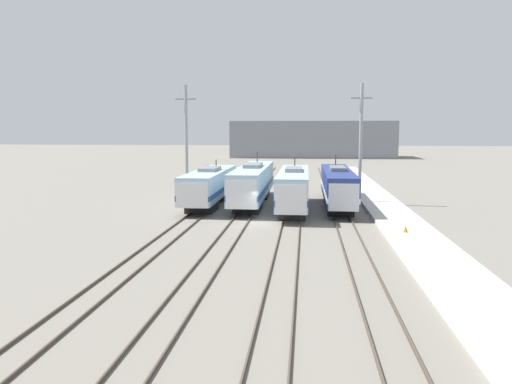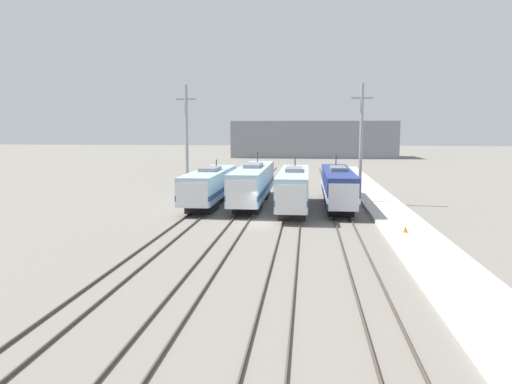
# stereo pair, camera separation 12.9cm
# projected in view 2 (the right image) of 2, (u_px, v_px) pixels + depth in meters

# --- Properties ---
(ground_plane) EXTENTS (400.00, 400.00, 0.00)m
(ground_plane) POSITION_uv_depth(u_px,v_px,m) (265.00, 223.00, 41.56)
(ground_plane) COLOR slate
(rail_pair_far_left) EXTENTS (1.51, 120.00, 0.15)m
(rail_pair_far_left) POSITION_uv_depth(u_px,v_px,m) (189.00, 221.00, 42.22)
(rail_pair_far_left) COLOR #4C4238
(rail_pair_far_left) RESTS_ON ground_plane
(rail_pair_center_left) EXTENTS (1.51, 120.00, 0.15)m
(rail_pair_center_left) POSITION_uv_depth(u_px,v_px,m) (239.00, 222.00, 41.77)
(rail_pair_center_left) COLOR #4C4238
(rail_pair_center_left) RESTS_ON ground_plane
(rail_pair_center_right) EXTENTS (1.51, 120.00, 0.15)m
(rail_pair_center_right) POSITION_uv_depth(u_px,v_px,m) (291.00, 223.00, 41.33)
(rail_pair_center_right) COLOR #4C4238
(rail_pair_center_right) RESTS_ON ground_plane
(rail_pair_far_right) EXTENTS (1.51, 120.00, 0.15)m
(rail_pair_far_right) POSITION_uv_depth(u_px,v_px,m) (344.00, 224.00, 40.88)
(rail_pair_far_right) COLOR #4C4238
(rail_pair_far_right) RESTS_ON ground_plane
(locomotive_far_left) EXTENTS (3.10, 16.47, 4.48)m
(locomotive_far_left) POSITION_uv_depth(u_px,v_px,m) (209.00, 186.00, 50.84)
(locomotive_far_left) COLOR #232326
(locomotive_far_left) RESTS_ON ground_plane
(locomotive_center_left) EXTENTS (2.96, 19.49, 5.28)m
(locomotive_center_left) POSITION_uv_depth(u_px,v_px,m) (253.00, 184.00, 51.73)
(locomotive_center_left) COLOR #232326
(locomotive_center_left) RESTS_ON ground_plane
(locomotive_center_right) EXTENTS (2.80, 16.54, 4.89)m
(locomotive_center_right) POSITION_uv_depth(u_px,v_px,m) (294.00, 189.00, 47.43)
(locomotive_center_right) COLOR #232326
(locomotive_center_right) RESTS_ON ground_plane
(locomotive_far_right) EXTENTS (2.80, 17.80, 5.08)m
(locomotive_far_right) POSITION_uv_depth(u_px,v_px,m) (338.00, 187.00, 49.75)
(locomotive_far_right) COLOR black
(locomotive_far_right) RESTS_ON ground_plane
(catenary_tower_left) EXTENTS (2.19, 0.34, 12.41)m
(catenary_tower_left) POSITION_uv_depth(u_px,v_px,m) (187.00, 142.00, 53.08)
(catenary_tower_left) COLOR gray
(catenary_tower_left) RESTS_ON ground_plane
(catenary_tower_right) EXTENTS (2.19, 0.34, 12.41)m
(catenary_tower_right) POSITION_uv_depth(u_px,v_px,m) (361.00, 143.00, 51.20)
(catenary_tower_right) COLOR gray
(catenary_tower_right) RESTS_ON ground_plane
(platform) EXTENTS (4.00, 120.00, 0.34)m
(platform) POSITION_uv_depth(u_px,v_px,m) (401.00, 224.00, 40.40)
(platform) COLOR beige
(platform) RESTS_ON ground_plane
(traffic_cone) EXTENTS (0.34, 0.34, 0.49)m
(traffic_cone) POSITION_uv_depth(u_px,v_px,m) (405.00, 229.00, 36.20)
(traffic_cone) COLOR orange
(traffic_cone) RESTS_ON platform
(depot_building) EXTENTS (44.53, 15.60, 9.95)m
(depot_building) POSITION_uv_depth(u_px,v_px,m) (313.00, 139.00, 139.37)
(depot_building) COLOR gray
(depot_building) RESTS_ON ground_plane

